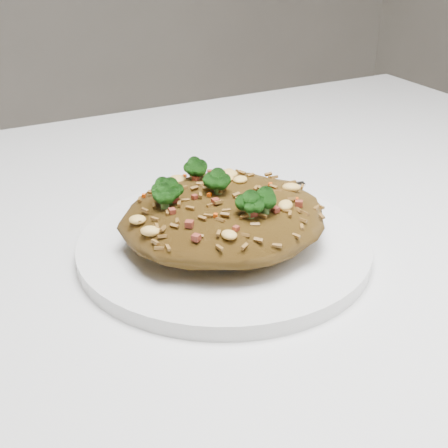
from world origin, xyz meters
The scene contains 4 objects.
dining_table centered at (0.00, 0.00, 0.66)m, with size 1.20×0.80×0.75m.
plate centered at (0.02, -0.05, 0.76)m, with size 0.26×0.26×0.01m, color white.
fried_rice centered at (0.02, -0.05, 0.79)m, with size 0.18×0.17×0.07m.
fork centered at (0.08, 0.04, 0.77)m, with size 0.16×0.06×0.00m.
Camera 1 is at (-0.21, -0.49, 1.03)m, focal length 50.00 mm.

